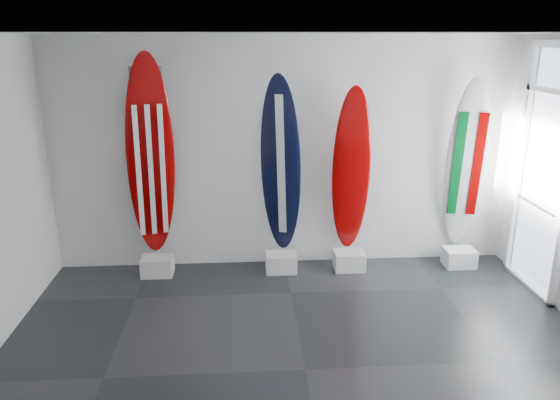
{
  "coord_description": "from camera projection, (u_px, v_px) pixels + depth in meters",
  "views": [
    {
      "loc": [
        -0.53,
        -4.25,
        2.99
      ],
      "look_at": [
        -0.14,
        1.4,
        1.23
      ],
      "focal_mm": 34.19,
      "sensor_mm": 36.0,
      "label": 1
    }
  ],
  "objects": [
    {
      "name": "floor",
      "position": [
        305.0,
        370.0,
        4.97
      ],
      "size": [
        6.0,
        6.0,
        0.0
      ],
      "primitive_type": "plane",
      "color": "black",
      "rests_on": "ground"
    },
    {
      "name": "ceiling",
      "position": [
        311.0,
        33.0,
        4.08
      ],
      "size": [
        6.0,
        6.0,
        0.0
      ],
      "primitive_type": "plane",
      "rotation": [
        3.14,
        0.0,
        0.0
      ],
      "color": "white",
      "rests_on": "wall_back"
    },
    {
      "name": "wall_back",
      "position": [
        285.0,
        154.0,
        6.9
      ],
      "size": [
        6.0,
        0.0,
        6.0
      ],
      "primitive_type": "plane",
      "rotation": [
        1.57,
        0.0,
        0.0
      ],
      "color": "silver",
      "rests_on": "ground"
    },
    {
      "name": "display_block_usa",
      "position": [
        157.0,
        266.0,
        6.9
      ],
      "size": [
        0.4,
        0.3,
        0.24
      ],
      "primitive_type": "cube",
      "color": "white",
      "rests_on": "floor"
    },
    {
      "name": "surfboard_usa",
      "position": [
        151.0,
        158.0,
        6.58
      ],
      "size": [
        0.66,
        0.5,
        2.58
      ],
      "primitive_type": "ellipsoid",
      "rotation": [
        0.11,
        0.0,
        0.28
      ],
      "color": "#880202",
      "rests_on": "display_block_usa"
    },
    {
      "name": "display_block_navy",
      "position": [
        281.0,
        262.0,
        7.01
      ],
      "size": [
        0.4,
        0.3,
        0.24
      ],
      "primitive_type": "cube",
      "color": "white",
      "rests_on": "floor"
    },
    {
      "name": "surfboard_navy",
      "position": [
        281.0,
        166.0,
        6.72
      ],
      "size": [
        0.6,
        0.47,
        2.32
      ],
      "primitive_type": "ellipsoid",
      "rotation": [
        0.1,
        0.0,
        -0.36
      ],
      "color": "black",
      "rests_on": "display_block_navy"
    },
    {
      "name": "display_block_swiss",
      "position": [
        349.0,
        261.0,
        7.07
      ],
      "size": [
        0.4,
        0.3,
        0.24
      ],
      "primitive_type": "cube",
      "color": "white",
      "rests_on": "floor"
    },
    {
      "name": "surfboard_swiss",
      "position": [
        351.0,
        171.0,
        6.8
      ],
      "size": [
        0.5,
        0.28,
        2.17
      ],
      "primitive_type": "ellipsoid",
      "rotation": [
        0.08,
        0.0,
        -0.03
      ],
      "color": "#880202",
      "rests_on": "display_block_swiss"
    },
    {
      "name": "display_block_italy",
      "position": [
        459.0,
        257.0,
        7.16
      ],
      "size": [
        0.4,
        0.3,
        0.24
      ],
      "primitive_type": "cube",
      "color": "white",
      "rests_on": "floor"
    },
    {
      "name": "surfboard_italy",
      "position": [
        466.0,
        165.0,
        6.88
      ],
      "size": [
        0.58,
        0.48,
        2.28
      ],
      "primitive_type": "ellipsoid",
      "rotation": [
        0.14,
        0.0,
        -0.19
      ],
      "color": "silver",
      "rests_on": "display_block_italy"
    },
    {
      "name": "wall_outlet",
      "position": [
        101.0,
        242.0,
        7.07
      ],
      "size": [
        0.09,
        0.02,
        0.13
      ],
      "primitive_type": "cube",
      "color": "silver",
      "rests_on": "wall_back"
    },
    {
      "name": "glass_door",
      "position": [
        545.0,
        174.0,
        6.22
      ],
      "size": [
        0.12,
        1.16,
        2.85
      ],
      "primitive_type": null,
      "color": "white",
      "rests_on": "floor"
    }
  ]
}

